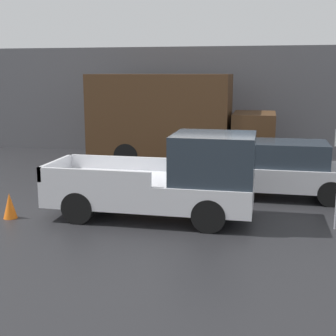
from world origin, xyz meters
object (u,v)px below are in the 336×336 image
object	(u,v)px
delivery_truck	(173,117)
traffic_cone	(10,206)
car	(280,169)
pickup_truck	(171,179)
newspaper_box	(253,145)

from	to	relation	value
delivery_truck	traffic_cone	size ratio (longest dim) A/B	11.05
car	traffic_cone	xyz separation A→B (m)	(-6.79, -3.62, -0.51)
pickup_truck	traffic_cone	size ratio (longest dim) A/B	7.93
pickup_truck	newspaper_box	world-z (taller)	pickup_truck
car	newspaper_box	bearing A→B (deg)	98.36
pickup_truck	traffic_cone	bearing A→B (deg)	-168.39
delivery_truck	pickup_truck	bearing A→B (deg)	-79.14
pickup_truck	delivery_truck	distance (m)	7.32
car	newspaper_box	distance (m)	6.78
newspaper_box	pickup_truck	bearing A→B (deg)	-100.60
pickup_truck	car	world-z (taller)	pickup_truck
car	traffic_cone	distance (m)	7.72
newspaper_box	traffic_cone	size ratio (longest dim) A/B	1.66
newspaper_box	car	bearing A→B (deg)	-81.64
pickup_truck	newspaper_box	size ratio (longest dim) A/B	4.79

